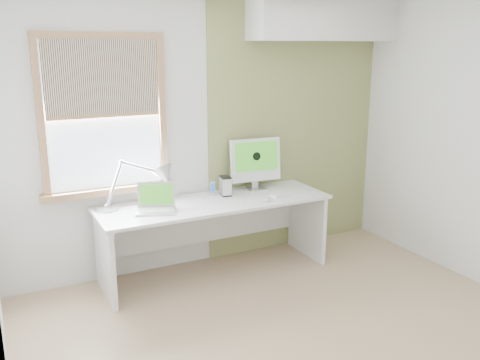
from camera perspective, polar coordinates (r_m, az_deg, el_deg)
room at (r=3.60m, az=7.60°, el=0.87°), size 4.04×3.54×2.64m
accent_wall at (r=5.56m, az=6.00°, el=5.77°), size 2.00×0.02×2.60m
soffit at (r=5.48m, az=9.17°, el=17.08°), size 1.60×0.40×0.42m
window at (r=4.73m, az=-14.70°, el=6.82°), size 1.20×0.14×1.42m
desk at (r=4.98m, az=-3.08°, el=-4.30°), size 2.20×0.70×0.73m
desk_lamp at (r=4.78m, az=-9.45°, el=0.04°), size 0.78×0.31×0.44m
laptop at (r=4.64m, az=-9.22°, el=-2.61°), size 0.41×0.38×0.24m
phone_dock at (r=5.05m, az=-3.04°, el=-1.25°), size 0.08×0.08×0.14m
external_drive at (r=5.04m, az=-1.61°, el=-0.64°), size 0.11×0.16×0.19m
imac at (r=5.21m, az=1.70°, el=2.11°), size 0.53×0.19×0.52m
keyboard at (r=5.10m, az=5.62°, el=-1.49°), size 0.41×0.12×0.02m
mouse at (r=4.87m, az=2.99°, el=-2.17°), size 0.08×0.11×0.03m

